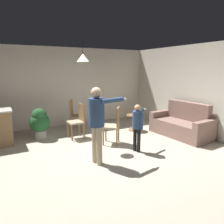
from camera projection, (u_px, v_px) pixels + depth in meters
name	position (u px, v px, depth m)	size (l,w,h in m)	color
ground	(106.00, 155.00, 5.06)	(7.68, 7.68, 0.00)	#B2A893
wall_back	(65.00, 87.00, 7.54)	(6.40, 0.10, 2.70)	silver
wall_right	(204.00, 91.00, 6.28)	(0.10, 6.40, 2.70)	silver
couch_floral	(182.00, 125.00, 6.46)	(0.97, 1.86, 1.00)	#8C6B60
side_table_by_couch	(133.00, 121.00, 7.00)	(0.44, 0.44, 0.52)	olive
person_adult	(97.00, 117.00, 4.44)	(0.83, 0.47, 1.63)	tan
person_child	(138.00, 123.00, 5.15)	(0.56, 0.44, 1.16)	black
dining_chair_by_counter	(75.00, 114.00, 6.96)	(0.58, 0.58, 1.00)	olive
dining_chair_near_wall	(114.00, 124.00, 5.72)	(0.59, 0.59, 1.00)	olive
dining_chair_centre_back	(78.00, 120.00, 6.22)	(0.43, 0.43, 1.00)	olive
potted_plant_corner	(40.00, 122.00, 6.18)	(0.57, 0.57, 0.88)	#B7B2AD
spare_remote_on_table	(134.00, 114.00, 6.93)	(0.04, 0.13, 0.04)	white
ceiling_light_pendant	(83.00, 58.00, 5.26)	(0.32, 0.32, 0.55)	silver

